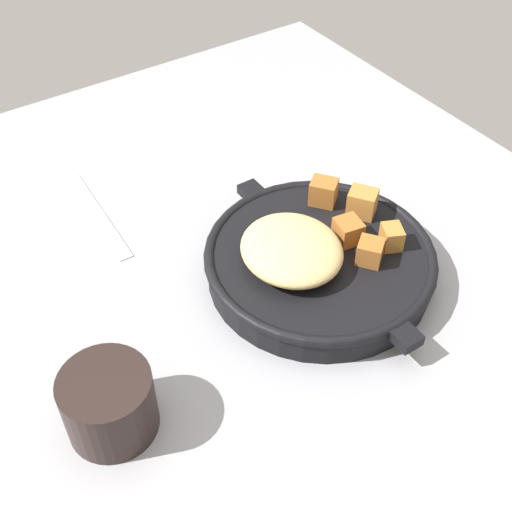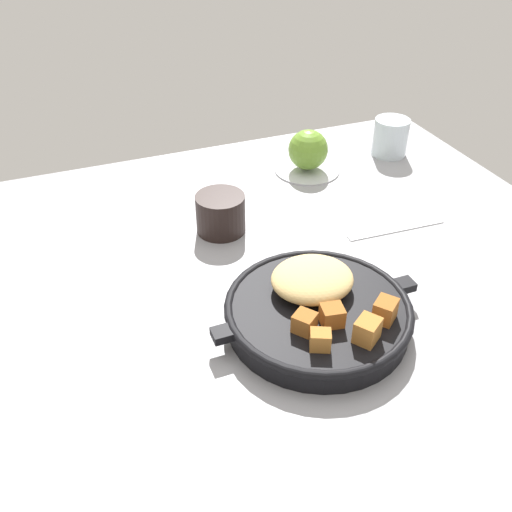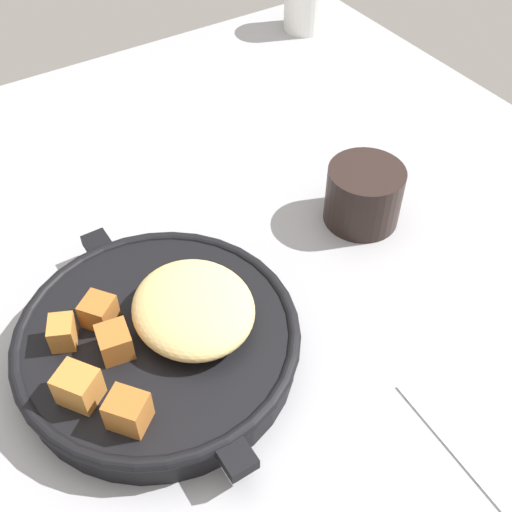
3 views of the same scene
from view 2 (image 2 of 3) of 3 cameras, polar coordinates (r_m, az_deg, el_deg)
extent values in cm
cube|color=gray|center=(85.48, 2.43, -2.86)|extent=(104.84, 94.19, 2.40)
cylinder|color=black|center=(76.23, 6.22, -5.94)|extent=(24.30, 24.30, 3.42)
torus|color=black|center=(75.28, 6.29, -5.13)|extent=(25.01, 25.01, 1.20)
cube|color=black|center=(81.38, 14.72, -2.85)|extent=(2.64, 2.40, 1.20)
cube|color=black|center=(71.53, -3.41, -7.87)|extent=(2.64, 2.40, 1.20)
ellipsoid|color=tan|center=(76.51, 5.70, -2.32)|extent=(11.31, 10.36, 3.51)
cube|color=#935623|center=(71.87, 7.69, -5.97)|extent=(3.18, 3.01, 2.59)
cube|color=#935623|center=(70.59, 4.91, -6.69)|extent=(3.57, 3.57, 2.54)
cube|color=#935623|center=(73.52, 12.89, -5.38)|extent=(3.88, 3.81, 2.95)
cube|color=#A86B2D|center=(70.24, 11.16, -7.37)|extent=(4.01, 3.90, 3.07)
cube|color=#A86B2D|center=(68.59, 6.51, -8.41)|extent=(3.12, 2.90, 2.49)
cylinder|color=#B7BABF|center=(114.15, 5.16, 8.73)|extent=(12.90, 12.90, 0.60)
sphere|color=olive|center=(112.30, 5.28, 10.63)|extent=(7.77, 7.77, 7.77)
cube|color=silver|center=(98.11, 13.94, 2.69)|extent=(17.72, 2.38, 0.36)
cylinder|color=black|center=(93.63, -3.59, 4.30)|extent=(8.16, 8.16, 6.55)
cylinder|color=silver|center=(121.98, 13.41, 11.59)|extent=(7.11, 7.11, 7.63)
camera|label=1|loc=(0.84, -33.88, 31.24)|focal=46.53mm
camera|label=3|loc=(0.72, 39.89, 24.68)|focal=44.21mm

